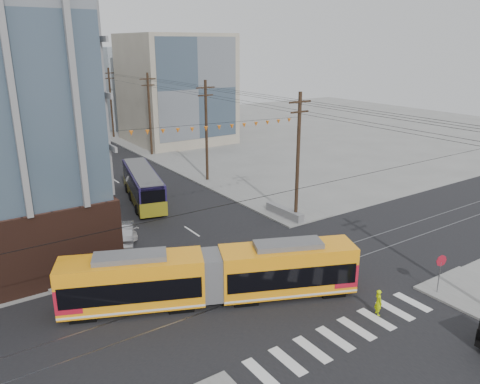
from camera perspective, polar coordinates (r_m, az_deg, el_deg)
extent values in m
plane|color=slate|center=(28.20, 8.25, -13.85)|extent=(160.00, 160.00, 0.00)
cube|color=gray|center=(73.42, -7.83, 12.35)|extent=(14.00, 14.00, 16.00)
cube|color=#8C99A5|center=(92.51, -12.37, 12.57)|extent=(16.00, 16.00, 14.00)
cylinder|color=black|center=(78.16, -15.44, 10.36)|extent=(0.30, 0.30, 11.00)
imported|color=#949599|center=(37.09, -14.14, -4.84)|extent=(3.41, 5.08, 1.59)
imported|color=silver|center=(37.99, -15.35, -4.59)|extent=(3.25, 4.97, 1.34)
imported|color=#42444A|center=(44.28, -17.32, -1.58)|extent=(2.26, 4.74, 1.30)
imported|color=#BFDF04|center=(28.09, 16.52, -12.76)|extent=(0.55, 0.66, 1.55)
cube|color=gray|center=(41.30, 5.44, -2.54)|extent=(1.08, 4.35, 0.87)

